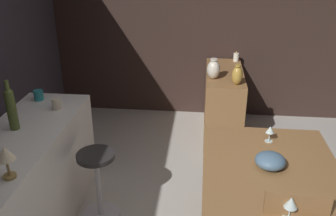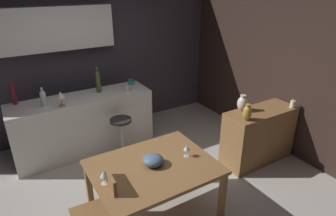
{
  "view_description": "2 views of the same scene",
  "coord_description": "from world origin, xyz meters",
  "px_view_note": "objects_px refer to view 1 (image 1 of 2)",
  "views": [
    {
      "loc": [
        -2.3,
        0.03,
        2.24
      ],
      "look_at": [
        0.82,
        0.35,
        0.81
      ],
      "focal_mm": 39.22,
      "sensor_mm": 36.0,
      "label": 1
    },
    {
      "loc": [
        -1.15,
        -2.7,
        2.5
      ],
      "look_at": [
        0.68,
        0.31,
        0.94
      ],
      "focal_mm": 30.62,
      "sensor_mm": 36.0,
      "label": 2
    }
  ],
  "objects_px": {
    "wine_glass_left": "(270,130)",
    "wine_glass_right": "(291,203)",
    "cup_teal": "(39,95)",
    "cup_cream": "(57,104)",
    "counter_lamp": "(6,156)",
    "dining_table": "(271,177)",
    "vase_brass": "(237,75)",
    "vase_ceramic_ivory": "(214,69)",
    "bar_stool": "(98,184)",
    "wine_bottle_olive": "(11,107)",
    "pillar_candle_tall": "(236,57)",
    "fruit_bowl": "(270,161)",
    "sideboard_cabinet": "(223,103)"
  },
  "relations": [
    {
      "from": "wine_glass_left",
      "to": "wine_glass_right",
      "type": "xyz_separation_m",
      "value": [
        -0.93,
        0.02,
        0.01
      ]
    },
    {
      "from": "cup_teal",
      "to": "cup_cream",
      "type": "bearing_deg",
      "value": -126.11
    },
    {
      "from": "cup_teal",
      "to": "counter_lamp",
      "type": "xyz_separation_m",
      "value": [
        -1.2,
        -0.34,
        0.11
      ]
    },
    {
      "from": "dining_table",
      "to": "cup_teal",
      "type": "relative_size",
      "value": 10.44
    },
    {
      "from": "dining_table",
      "to": "wine_glass_right",
      "type": "relative_size",
      "value": 8.38
    },
    {
      "from": "counter_lamp",
      "to": "vase_brass",
      "type": "distance_m",
      "value": 2.53
    },
    {
      "from": "wine_glass_right",
      "to": "wine_glass_left",
      "type": "bearing_deg",
      "value": -1.19
    },
    {
      "from": "wine_glass_right",
      "to": "cup_cream",
      "type": "height_order",
      "value": "cup_cream"
    },
    {
      "from": "wine_glass_left",
      "to": "cup_cream",
      "type": "distance_m",
      "value": 1.83
    },
    {
      "from": "wine_glass_left",
      "to": "vase_ceramic_ivory",
      "type": "relative_size",
      "value": 0.59
    },
    {
      "from": "dining_table",
      "to": "bar_stool",
      "type": "xyz_separation_m",
      "value": [
        0.2,
        1.38,
        -0.31
      ]
    },
    {
      "from": "wine_bottle_olive",
      "to": "counter_lamp",
      "type": "xyz_separation_m",
      "value": [
        -0.63,
        -0.28,
        -0.03
      ]
    },
    {
      "from": "wine_glass_left",
      "to": "counter_lamp",
      "type": "xyz_separation_m",
      "value": [
        -0.92,
        1.73,
        0.22
      ]
    },
    {
      "from": "dining_table",
      "to": "wine_bottle_olive",
      "type": "xyz_separation_m",
      "value": [
        0.11,
        1.98,
        0.43
      ]
    },
    {
      "from": "cup_cream",
      "to": "pillar_candle_tall",
      "type": "height_order",
      "value": "cup_cream"
    },
    {
      "from": "bar_stool",
      "to": "cup_cream",
      "type": "relative_size",
      "value": 5.67
    },
    {
      "from": "bar_stool",
      "to": "wine_bottle_olive",
      "type": "height_order",
      "value": "wine_bottle_olive"
    },
    {
      "from": "bar_stool",
      "to": "cup_teal",
      "type": "distance_m",
      "value": 1.01
    },
    {
      "from": "fruit_bowl",
      "to": "dining_table",
      "type": "bearing_deg",
      "value": -103.86
    },
    {
      "from": "cup_cream",
      "to": "dining_table",
      "type": "bearing_deg",
      "value": -105.75
    },
    {
      "from": "cup_cream",
      "to": "bar_stool",
      "type": "bearing_deg",
      "value": -126.56
    },
    {
      "from": "dining_table",
      "to": "counter_lamp",
      "type": "xyz_separation_m",
      "value": [
        -0.52,
        1.69,
        0.4
      ]
    },
    {
      "from": "wine_bottle_olive",
      "to": "vase_ceramic_ivory",
      "type": "height_order",
      "value": "wine_bottle_olive"
    },
    {
      "from": "cup_cream",
      "to": "vase_ceramic_ivory",
      "type": "height_order",
      "value": "vase_ceramic_ivory"
    },
    {
      "from": "fruit_bowl",
      "to": "pillar_candle_tall",
      "type": "bearing_deg",
      "value": 2.3
    },
    {
      "from": "wine_glass_left",
      "to": "vase_brass",
      "type": "bearing_deg",
      "value": 10.11
    },
    {
      "from": "wine_glass_left",
      "to": "wine_bottle_olive",
      "type": "height_order",
      "value": "wine_bottle_olive"
    },
    {
      "from": "wine_glass_right",
      "to": "vase_ceramic_ivory",
      "type": "distance_m",
      "value": 2.23
    },
    {
      "from": "counter_lamp",
      "to": "cup_cream",
      "type": "bearing_deg",
      "value": 5.25
    },
    {
      "from": "sideboard_cabinet",
      "to": "vase_ceramic_ivory",
      "type": "xyz_separation_m",
      "value": [
        -0.25,
        0.14,
        0.52
      ]
    },
    {
      "from": "sideboard_cabinet",
      "to": "counter_lamp",
      "type": "distance_m",
      "value": 2.89
    },
    {
      "from": "wine_glass_left",
      "to": "dining_table",
      "type": "bearing_deg",
      "value": 175.08
    },
    {
      "from": "wine_bottle_olive",
      "to": "cup_cream",
      "type": "height_order",
      "value": "wine_bottle_olive"
    },
    {
      "from": "wine_glass_left",
      "to": "sideboard_cabinet",
      "type": "bearing_deg",
      "value": 11.36
    },
    {
      "from": "sideboard_cabinet",
      "to": "wine_glass_right",
      "type": "xyz_separation_m",
      "value": [
        -2.44,
        -0.28,
        0.44
      ]
    },
    {
      "from": "wine_glass_right",
      "to": "cup_teal",
      "type": "height_order",
      "value": "cup_teal"
    },
    {
      "from": "sideboard_cabinet",
      "to": "counter_lamp",
      "type": "bearing_deg",
      "value": 149.62
    },
    {
      "from": "sideboard_cabinet",
      "to": "vase_brass",
      "type": "bearing_deg",
      "value": -165.44
    },
    {
      "from": "pillar_candle_tall",
      "to": "sideboard_cabinet",
      "type": "bearing_deg",
      "value": 160.63
    },
    {
      "from": "vase_brass",
      "to": "counter_lamp",
      "type": "bearing_deg",
      "value": 142.7
    },
    {
      "from": "vase_ceramic_ivory",
      "to": "cup_teal",
      "type": "bearing_deg",
      "value": 121.04
    },
    {
      "from": "bar_stool",
      "to": "wine_bottle_olive",
      "type": "relative_size",
      "value": 1.61
    },
    {
      "from": "cup_teal",
      "to": "dining_table",
      "type": "bearing_deg",
      "value": -108.54
    },
    {
      "from": "dining_table",
      "to": "vase_brass",
      "type": "height_order",
      "value": "vase_brass"
    },
    {
      "from": "vase_ceramic_ivory",
      "to": "bar_stool",
      "type": "bearing_deg",
      "value": 146.36
    },
    {
      "from": "cup_teal",
      "to": "wine_bottle_olive",
      "type": "bearing_deg",
      "value": -174.67
    },
    {
      "from": "pillar_candle_tall",
      "to": "cup_cream",
      "type": "bearing_deg",
      "value": 137.85
    },
    {
      "from": "vase_brass",
      "to": "wine_glass_right",
      "type": "bearing_deg",
      "value": -175.03
    },
    {
      "from": "counter_lamp",
      "to": "vase_ceramic_ivory",
      "type": "xyz_separation_m",
      "value": [
        2.18,
        -1.28,
        -0.13
      ]
    },
    {
      "from": "dining_table",
      "to": "vase_brass",
      "type": "bearing_deg",
      "value": 6.18
    }
  ]
}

